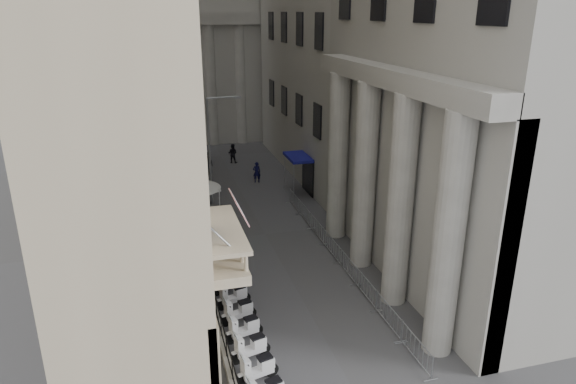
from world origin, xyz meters
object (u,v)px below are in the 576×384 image
at_px(street_lamp, 213,142).
at_px(pedestrian_a, 257,172).
at_px(info_kiosk, 201,244).
at_px(security_tent, 199,183).
at_px(pedestrian_b, 233,153).

bearing_deg(street_lamp, pedestrian_a, 37.83).
bearing_deg(info_kiosk, street_lamp, 68.42).
xyz_separation_m(security_tent, pedestrian_b, (4.35, 13.01, -1.70)).
bearing_deg(pedestrian_b, info_kiosk, 103.89).
height_order(security_tent, info_kiosk, security_tent).
height_order(security_tent, street_lamp, street_lamp).
relative_size(street_lamp, pedestrian_a, 4.48).
bearing_deg(security_tent, info_kiosk, -96.11).
distance_m(info_kiosk, pedestrian_a, 13.70).
xyz_separation_m(street_lamp, pedestrian_b, (2.96, 10.02, -3.67)).
relative_size(street_lamp, pedestrian_b, 4.32).
distance_m(security_tent, pedestrian_b, 13.82).
bearing_deg(pedestrian_a, info_kiosk, 68.42).
bearing_deg(pedestrian_b, pedestrian_a, 127.43).
xyz_separation_m(street_lamp, pedestrian_a, (3.90, 3.83, -3.70)).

